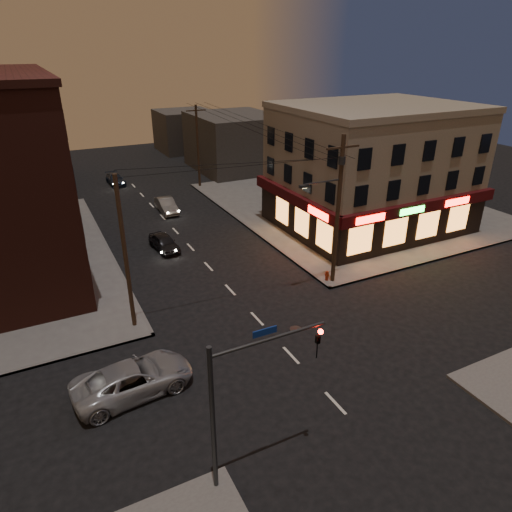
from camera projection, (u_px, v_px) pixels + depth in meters
ground at (291, 355)px, 24.32m from camera, size 120.00×120.00×0.00m
sidewalk_ne at (346, 204)px, 47.03m from camera, size 24.00×28.00×0.15m
pizza_building at (372, 168)px, 39.45m from camera, size 15.85×12.85×10.50m
bg_building_ne_a at (235, 142)px, 59.31m from camera, size 10.00×12.00×7.00m
bg_building_nw at (1, 153)px, 51.28m from camera, size 9.00×10.00×8.00m
bg_building_ne_b at (185, 131)px, 70.02m from camera, size 8.00×8.00×6.00m
utility_pole_main at (337, 204)px, 29.32m from camera, size 4.20×0.44×10.00m
utility_pole_far at (198, 147)px, 51.02m from camera, size 0.26×0.26×9.00m
utility_pole_west at (125, 255)px, 24.83m from camera, size 0.24×0.24×9.00m
traffic_signal at (240, 392)px, 15.76m from camera, size 4.49×0.32×6.47m
suv_cross at (133, 379)px, 21.45m from camera, size 5.88×3.17×1.57m
sedan_near at (164, 243)px, 36.51m from camera, size 1.93×3.94×1.29m
sedan_mid at (166, 205)px, 44.77m from camera, size 1.57×4.21×1.38m
sedan_far at (115, 179)px, 53.69m from camera, size 1.85×4.17×1.19m
fire_hydrant at (327, 275)px, 31.59m from camera, size 0.33×0.33×0.71m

